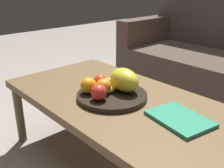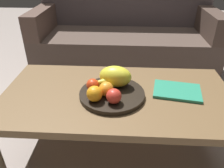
% 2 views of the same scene
% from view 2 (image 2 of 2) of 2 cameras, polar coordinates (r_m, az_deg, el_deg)
% --- Properties ---
extents(ground_plane, '(8.00, 8.00, 0.00)m').
position_cam_2_polar(ground_plane, '(1.47, 1.16, -15.72)').
color(ground_plane, gray).
extents(coffee_table, '(1.25, 0.65, 0.40)m').
position_cam_2_polar(coffee_table, '(1.23, 1.34, -3.97)').
color(coffee_table, brown).
rests_on(coffee_table, ground_plane).
extents(couch, '(1.70, 0.70, 0.90)m').
position_cam_2_polar(couch, '(2.28, 3.15, 11.15)').
color(couch, '#4B3C34').
rests_on(couch, ground_plane).
extents(fruit_bowl, '(0.34, 0.34, 0.03)m').
position_cam_2_polar(fruit_bowl, '(1.18, 0.00, -2.62)').
color(fruit_bowl, black).
rests_on(fruit_bowl, coffee_table).
extents(melon_large_front, '(0.19, 0.14, 0.12)m').
position_cam_2_polar(melon_large_front, '(1.20, 0.87, 1.96)').
color(melon_large_front, yellow).
rests_on(melon_large_front, fruit_bowl).
extents(orange_front, '(0.08, 0.08, 0.08)m').
position_cam_2_polar(orange_front, '(1.09, -4.49, -2.50)').
color(orange_front, orange).
rests_on(orange_front, fruit_bowl).
extents(orange_left, '(0.08, 0.08, 0.08)m').
position_cam_2_polar(orange_left, '(1.13, -1.48, -1.29)').
color(orange_left, orange).
rests_on(orange_left, fruit_bowl).
extents(apple_front, '(0.07, 0.07, 0.07)m').
position_cam_2_polar(apple_front, '(1.17, -4.96, -0.24)').
color(apple_front, red).
rests_on(apple_front, fruit_bowl).
extents(apple_left, '(0.08, 0.08, 0.08)m').
position_cam_2_polar(apple_left, '(1.07, 0.47, -3.13)').
color(apple_left, red).
rests_on(apple_left, fruit_bowl).
extents(banana_bunch, '(0.18, 0.15, 0.06)m').
position_cam_2_polar(banana_bunch, '(1.20, -1.06, 0.08)').
color(banana_bunch, yellow).
rests_on(banana_bunch, fruit_bowl).
extents(magazine, '(0.28, 0.22, 0.02)m').
position_cam_2_polar(magazine, '(1.26, 16.32, -1.70)').
color(magazine, '#288765').
rests_on(magazine, coffee_table).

